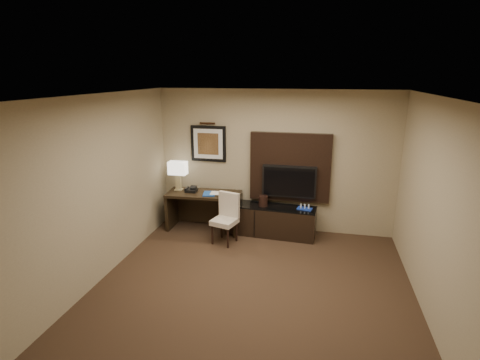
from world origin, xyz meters
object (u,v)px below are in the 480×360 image
(tv, at_px, (289,182))
(desk_chair, at_px, (224,221))
(desk_phone, at_px, (191,189))
(minibar_tray, at_px, (305,207))
(credenza, at_px, (271,220))
(table_lamp, at_px, (178,176))
(ice_bucket, at_px, (263,201))
(desk, at_px, (204,211))

(tv, bearing_deg, desk_chair, -145.97)
(desk_phone, distance_m, minibar_tray, 2.19)
(credenza, bearing_deg, desk_chair, -141.87)
(table_lamp, bearing_deg, minibar_tray, -1.83)
(minibar_tray, bearing_deg, ice_bucket, 178.69)
(table_lamp, bearing_deg, ice_bucket, -2.06)
(table_lamp, relative_size, desk_phone, 2.55)
(desk, height_order, minibar_tray, desk)
(credenza, relative_size, desk_chair, 1.99)
(ice_bucket, distance_m, minibar_tray, 0.77)
(desk_chair, xyz_separation_m, ice_bucket, (0.62, 0.52, 0.25))
(desk_phone, xyz_separation_m, ice_bucket, (1.41, -0.00, -0.14))
(desk_chair, relative_size, ice_bucket, 4.27)
(desk, relative_size, desk_chair, 1.68)
(desk, relative_size, ice_bucket, 7.19)
(credenza, distance_m, minibar_tray, 0.71)
(credenza, bearing_deg, ice_bucket, -172.49)
(desk_chair, height_order, ice_bucket, desk_chair)
(table_lamp, height_order, desk_phone, table_lamp)
(credenza, bearing_deg, desk_phone, -176.36)
(desk, xyz_separation_m, ice_bucket, (1.16, 0.01, 0.29))
(tv, distance_m, desk_phone, 1.89)
(desk_phone, bearing_deg, ice_bucket, -2.90)
(desk, xyz_separation_m, tv, (1.61, 0.21, 0.64))
(table_lamp, relative_size, ice_bucket, 2.85)
(tv, relative_size, ice_bucket, 5.10)
(credenza, height_order, desk_chair, desk_chair)
(desk_chair, bearing_deg, desk, 152.30)
(tv, height_order, minibar_tray, tv)
(desk, distance_m, ice_bucket, 1.19)
(ice_bucket, bearing_deg, desk_phone, 179.81)
(desk, relative_size, tv, 1.41)
(credenza, xyz_separation_m, desk_chair, (-0.77, -0.53, 0.13))
(credenza, xyz_separation_m, minibar_tray, (0.62, -0.03, 0.33))
(credenza, height_order, desk_phone, desk_phone)
(desk_chair, bearing_deg, desk_phone, 162.23)
(tv, bearing_deg, table_lamp, -176.28)
(credenza, bearing_deg, minibar_tray, 0.79)
(credenza, xyz_separation_m, desk_phone, (-1.56, -0.01, 0.52))
(tv, relative_size, desk_phone, 4.57)
(minibar_tray, bearing_deg, desk, 179.79)
(credenza, relative_size, ice_bucket, 8.48)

